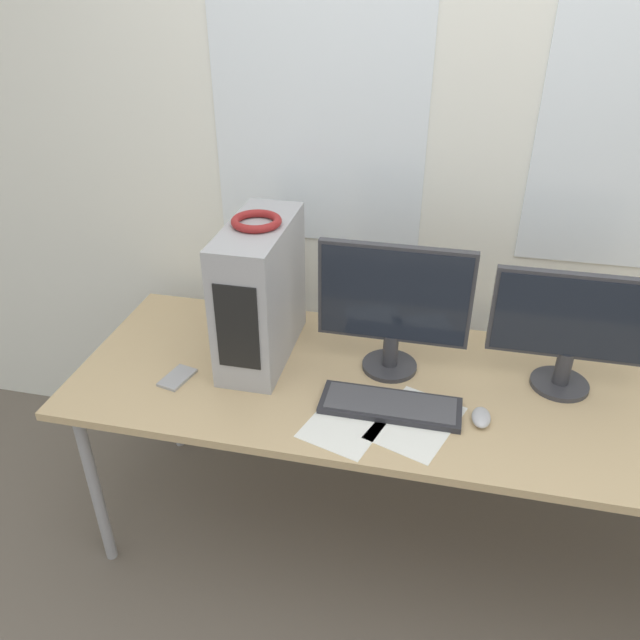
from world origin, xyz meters
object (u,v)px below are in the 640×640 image
Objects in this scene: headphones at (256,221)px; monitor_right_near at (573,327)px; monitor_main at (394,304)px; mouse at (481,417)px; keyboard at (390,406)px; cell_phone at (177,378)px; pc_tower at (260,292)px.

headphones is 0.32× the size of monitor_right_near.
monitor_main is at bearing -178.05° from monitor_right_near.
mouse is at bearing -136.45° from monitor_right_near.
keyboard is at bearing -24.40° from headphones.
cell_phone is (-0.98, 0.00, -0.01)m from mouse.
cell_phone is (-0.23, -0.22, -0.49)m from headphones.
monitor_main is 0.75m from cell_phone.
mouse is (0.75, -0.22, -0.22)m from pc_tower.
mouse is at bearing -16.20° from headphones.
monitor_right_near is (0.55, 0.02, -0.02)m from monitor_main.
pc_tower is at bearing 163.86° from mouse.
monitor_right_near is at bearing 1.95° from monitor_main.
mouse reaches higher than cell_phone.
mouse is (0.30, -0.22, -0.23)m from monitor_main.
keyboard is 0.70m from cell_phone.
headphones is at bearing 55.95° from cell_phone.
pc_tower is at bearing -178.88° from monitor_right_near.
cell_phone is at bearing -136.97° from headphones.
keyboard is 4.55× the size of mouse.
monitor_right_near is 0.40m from mouse.
monitor_main reaches higher than monitor_right_near.
monitor_main is at bearing 144.39° from mouse.
headphones is 0.33× the size of monitor_main.
headphones is 0.58m from cell_phone.
keyboard is at bearing -82.04° from monitor_main.
pc_tower is at bearing -90.00° from headphones.
monitor_main reaches higher than mouse.
cell_phone is at bearing -137.09° from pc_tower.
pc_tower is 0.81m from mouse.
pc_tower is at bearing 155.69° from keyboard.
cell_phone is at bearing -179.97° from keyboard.
monitor_main is 0.32m from keyboard.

